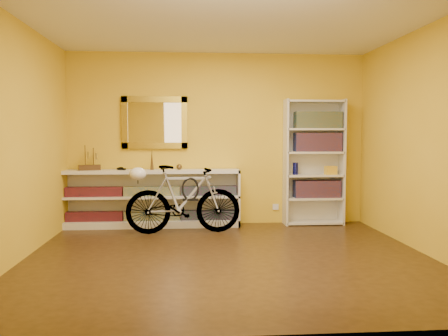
{
  "coord_description": "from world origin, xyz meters",
  "views": [
    {
      "loc": [
        -0.42,
        -4.98,
        1.35
      ],
      "look_at": [
        0.0,
        0.7,
        0.95
      ],
      "focal_mm": 36.69,
      "sensor_mm": 36.0,
      "label": 1
    }
  ],
  "objects": [
    {
      "name": "bicycle",
      "position": [
        -0.52,
        1.32,
        0.47
      ],
      "size": [
        0.52,
        1.64,
        0.95
      ],
      "primitive_type": "imported",
      "rotation": [
        0.0,
        0.0,
        1.63
      ],
      "color": "silver",
      "rests_on": "floor"
    },
    {
      "name": "helmet",
      "position": [
        -1.13,
        1.28,
        0.84
      ],
      "size": [
        0.23,
        0.22,
        0.18
      ],
      "primitive_type": "ellipsoid",
      "color": "white",
      "rests_on": "bicycle"
    },
    {
      "name": "model_ship",
      "position": [
        -1.89,
        1.81,
        1.03
      ],
      "size": [
        0.33,
        0.21,
        0.37
      ],
      "primitive_type": null,
      "rotation": [
        0.0,
        0.0,
        0.32
      ],
      "color": "#3A2510",
      "rests_on": "console_unit"
    },
    {
      "name": "cd_row_lower",
      "position": [
        -0.99,
        1.79,
        0.17
      ],
      "size": [
        2.5,
        0.13,
        0.14
      ],
      "primitive_type": "cube",
      "color": "black",
      "rests_on": "console_unit"
    },
    {
      "name": "left_wall",
      "position": [
        -2.25,
        0.0,
        1.3
      ],
      "size": [
        0.01,
        4.0,
        2.6
      ],
      "primitive_type": "cube",
      "color": "gold",
      "rests_on": "ground"
    },
    {
      "name": "book_row_b",
      "position": [
        1.51,
        1.84,
        1.25
      ],
      "size": [
        0.7,
        0.22,
        0.28
      ],
      "primitive_type": "cube",
      "color": "maroon",
      "rests_on": "bookcase"
    },
    {
      "name": "decorative_orb",
      "position": [
        -0.58,
        1.81,
        0.89
      ],
      "size": [
        0.08,
        0.08,
        0.08
      ],
      "primitive_type": "sphere",
      "color": "brown",
      "rests_on": "console_unit"
    },
    {
      "name": "cd_row_upper",
      "position": [
        -0.99,
        1.79,
        0.54
      ],
      "size": [
        2.5,
        0.13,
        0.14
      ],
      "primitive_type": "cube",
      "color": "navy",
      "rests_on": "console_unit"
    },
    {
      "name": "bronze_ornament",
      "position": [
        -0.98,
        1.81,
        1.0
      ],
      "size": [
        0.05,
        0.05,
        0.31
      ],
      "primitive_type": "cone",
      "color": "brown",
      "rests_on": "console_unit"
    },
    {
      "name": "wall_socket",
      "position": [
        0.9,
        1.99,
        0.25
      ],
      "size": [
        0.09,
        0.02,
        0.09
      ],
      "primitive_type": "cube",
      "color": "silver",
      "rests_on": "back_wall"
    },
    {
      "name": "ceiling",
      "position": [
        0.0,
        0.0,
        2.6
      ],
      "size": [
        4.5,
        4.0,
        0.01
      ],
      "primitive_type": "cube",
      "color": "silver",
      "rests_on": "ground"
    },
    {
      "name": "right_wall",
      "position": [
        2.25,
        0.0,
        1.3
      ],
      "size": [
        0.01,
        4.0,
        2.6
      ],
      "primitive_type": "cube",
      "color": "gold",
      "rests_on": "ground"
    },
    {
      "name": "floor",
      "position": [
        0.0,
        0.0,
        -0.01
      ],
      "size": [
        4.5,
        4.0,
        0.01
      ],
      "primitive_type": "cube",
      "color": "black",
      "rests_on": "ground"
    },
    {
      "name": "bookcase",
      "position": [
        1.46,
        1.84,
        0.95
      ],
      "size": [
        0.9,
        0.3,
        1.9
      ],
      "primitive_type": null,
      "color": "silver",
      "rests_on": "floor"
    },
    {
      "name": "book_row_a",
      "position": [
        1.51,
        1.84,
        0.55
      ],
      "size": [
        0.7,
        0.22,
        0.26
      ],
      "primitive_type": "cube",
      "color": "maroon",
      "rests_on": "bookcase"
    },
    {
      "name": "back_wall",
      "position": [
        0.0,
        2.0,
        1.3
      ],
      "size": [
        4.5,
        0.01,
        2.6
      ],
      "primitive_type": "cube",
      "color": "gold",
      "rests_on": "ground"
    },
    {
      "name": "console_unit",
      "position": [
        -0.99,
        1.81,
        0.42
      ],
      "size": [
        2.6,
        0.35,
        0.85
      ],
      "primitive_type": null,
      "color": "silver",
      "rests_on": "floor"
    },
    {
      "name": "red_tin",
      "position": [
        1.26,
        1.87,
        1.56
      ],
      "size": [
        0.16,
        0.16,
        0.19
      ],
      "primitive_type": "cube",
      "rotation": [
        0.0,
        0.0,
        0.13
      ],
      "color": "maroon",
      "rests_on": "bookcase"
    },
    {
      "name": "yellow_bag",
      "position": [
        1.71,
        1.8,
        0.83
      ],
      "size": [
        0.18,
        0.14,
        0.13
      ],
      "primitive_type": "cube",
      "rotation": [
        0.0,
        0.0,
        0.15
      ],
      "color": "yellow",
      "rests_on": "bookcase"
    },
    {
      "name": "toy_car",
      "position": [
        -1.43,
        1.81,
        0.85
      ],
      "size": [
        0.0,
        0.01,
        0.0
      ],
      "primitive_type": "imported",
      "rotation": [
        0.0,
        0.0,
        1.25
      ],
      "color": "black",
      "rests_on": "console_unit"
    },
    {
      "name": "u_lock",
      "position": [
        -0.42,
        1.33,
        0.62
      ],
      "size": [
        0.24,
        0.03,
        0.24
      ],
      "primitive_type": "torus",
      "rotation": [
        1.57,
        0.0,
        0.0
      ],
      "color": "black",
      "rests_on": "bicycle"
    },
    {
      "name": "book_row_c",
      "position": [
        1.51,
        1.84,
        1.59
      ],
      "size": [
        0.7,
        0.22,
        0.25
      ],
      "primitive_type": "cube",
      "color": "#194D5A",
      "rests_on": "bookcase"
    },
    {
      "name": "gilt_mirror",
      "position": [
        -0.95,
        1.97,
        1.55
      ],
      "size": [
        0.98,
        0.06,
        0.78
      ],
      "primitive_type": "cube",
      "color": "olive",
      "rests_on": "back_wall"
    },
    {
      "name": "travel_mug",
      "position": [
        1.17,
        1.82,
        0.86
      ],
      "size": [
        0.08,
        0.08,
        0.18
      ],
      "primitive_type": "cylinder",
      "color": "navy",
      "rests_on": "bookcase"
    }
  ]
}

